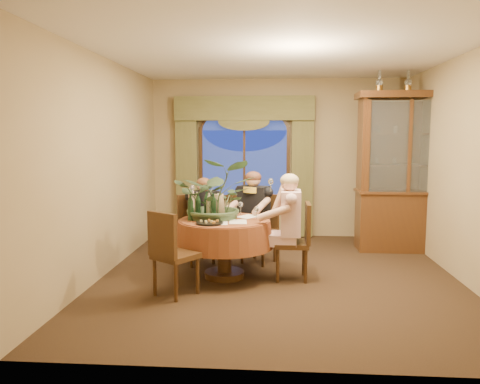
# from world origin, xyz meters

# --- Properties ---
(floor) EXTENTS (5.00, 5.00, 0.00)m
(floor) POSITION_xyz_m (0.00, 0.00, 0.00)
(floor) COLOR black
(floor) RESTS_ON ground
(wall_back) EXTENTS (4.50, 0.00, 4.50)m
(wall_back) POSITION_xyz_m (0.00, 2.50, 1.40)
(wall_back) COLOR #937C4F
(wall_back) RESTS_ON ground
(wall_right) EXTENTS (0.00, 5.00, 5.00)m
(wall_right) POSITION_xyz_m (2.25, 0.00, 1.40)
(wall_right) COLOR #937C4F
(wall_right) RESTS_ON ground
(ceiling) EXTENTS (5.00, 5.00, 0.00)m
(ceiling) POSITION_xyz_m (0.00, 0.00, 2.80)
(ceiling) COLOR white
(ceiling) RESTS_ON wall_back
(window) EXTENTS (1.62, 0.10, 1.32)m
(window) POSITION_xyz_m (-0.60, 2.43, 1.30)
(window) COLOR navy
(window) RESTS_ON wall_back
(arched_transom) EXTENTS (1.60, 0.06, 0.44)m
(arched_transom) POSITION_xyz_m (-0.60, 2.43, 2.08)
(arched_transom) COLOR navy
(arched_transom) RESTS_ON wall_back
(drapery_left) EXTENTS (0.38, 0.14, 2.32)m
(drapery_left) POSITION_xyz_m (-1.63, 2.38, 1.18)
(drapery_left) COLOR #4D4D26
(drapery_left) RESTS_ON floor
(drapery_right) EXTENTS (0.38, 0.14, 2.32)m
(drapery_right) POSITION_xyz_m (0.43, 2.38, 1.18)
(drapery_right) COLOR #4D4D26
(drapery_right) RESTS_ON floor
(swag_valance) EXTENTS (2.45, 0.16, 0.42)m
(swag_valance) POSITION_xyz_m (-0.60, 2.35, 2.28)
(swag_valance) COLOR #4D4D26
(swag_valance) RESTS_ON wall_back
(dining_table) EXTENTS (1.43, 1.43, 0.75)m
(dining_table) POSITION_xyz_m (-0.69, -0.13, 0.38)
(dining_table) COLOR maroon
(dining_table) RESTS_ON floor
(china_cabinet) EXTENTS (1.52, 0.60, 2.47)m
(china_cabinet) POSITION_xyz_m (1.96, 1.53, 1.23)
(china_cabinet) COLOR #3C2314
(china_cabinet) RESTS_ON floor
(oil_lamp_left) EXTENTS (0.11, 0.11, 0.34)m
(oil_lamp_left) POSITION_xyz_m (1.53, 1.53, 2.64)
(oil_lamp_left) COLOR #A5722D
(oil_lamp_left) RESTS_ON china_cabinet
(oil_lamp_center) EXTENTS (0.11, 0.11, 0.34)m
(oil_lamp_center) POSITION_xyz_m (1.96, 1.53, 2.64)
(oil_lamp_center) COLOR #A5722D
(oil_lamp_center) RESTS_ON china_cabinet
(oil_lamp_right) EXTENTS (0.11, 0.11, 0.34)m
(oil_lamp_right) POSITION_xyz_m (2.39, 1.53, 2.64)
(oil_lamp_right) COLOR #A5722D
(oil_lamp_right) RESTS_ON china_cabinet
(chair_right) EXTENTS (0.42, 0.42, 0.96)m
(chair_right) POSITION_xyz_m (0.16, -0.13, 0.48)
(chair_right) COLOR black
(chair_right) RESTS_ON floor
(chair_back_right) EXTENTS (0.57, 0.57, 0.96)m
(chair_back_right) POSITION_xyz_m (-0.28, 0.61, 0.48)
(chair_back_right) COLOR black
(chair_back_right) RESTS_ON floor
(chair_back) EXTENTS (0.59, 0.59, 0.96)m
(chair_back) POSITION_xyz_m (-1.14, 0.52, 0.48)
(chair_back) COLOR black
(chair_back) RESTS_ON floor
(chair_front_left) EXTENTS (0.58, 0.58, 0.96)m
(chair_front_left) POSITION_xyz_m (-1.16, -0.83, 0.48)
(chair_front_left) COLOR black
(chair_front_left) RESTS_ON floor
(person_pink) EXTENTS (0.45, 0.49, 1.34)m
(person_pink) POSITION_xyz_m (0.15, -0.15, 0.67)
(person_pink) COLOR beige
(person_pink) RESTS_ON floor
(person_back) EXTENTS (0.57, 0.55, 1.22)m
(person_back) POSITION_xyz_m (-1.06, 0.62, 0.61)
(person_back) COLOR black
(person_back) RESTS_ON floor
(person_scarf) EXTENTS (0.61, 0.60, 1.32)m
(person_scarf) POSITION_xyz_m (-0.34, 0.56, 0.66)
(person_scarf) COLOR black
(person_scarf) RESTS_ON floor
(stoneware_vase) EXTENTS (0.16, 0.16, 0.31)m
(stoneware_vase) POSITION_xyz_m (-0.77, -0.01, 0.90)
(stoneware_vase) COLOR tan
(stoneware_vase) RESTS_ON dining_table
(centerpiece_plant) EXTENTS (1.02, 1.14, 0.89)m
(centerpiece_plant) POSITION_xyz_m (-0.79, -0.03, 1.39)
(centerpiece_plant) COLOR #374F31
(centerpiece_plant) RESTS_ON dining_table
(olive_bowl) EXTENTS (0.17, 0.17, 0.05)m
(olive_bowl) POSITION_xyz_m (-0.66, -0.15, 0.78)
(olive_bowl) COLOR #55612E
(olive_bowl) RESTS_ON dining_table
(cheese_platter) EXTENTS (0.33, 0.33, 0.02)m
(cheese_platter) POSITION_xyz_m (-0.83, -0.45, 0.76)
(cheese_platter) COLOR black
(cheese_platter) RESTS_ON dining_table
(wine_bottle_0) EXTENTS (0.07, 0.07, 0.33)m
(wine_bottle_0) POSITION_xyz_m (-1.02, -0.12, 0.92)
(wine_bottle_0) COLOR black
(wine_bottle_0) RESTS_ON dining_table
(wine_bottle_1) EXTENTS (0.07, 0.07, 0.33)m
(wine_bottle_1) POSITION_xyz_m (-0.88, -0.10, 0.92)
(wine_bottle_1) COLOR tan
(wine_bottle_1) RESTS_ON dining_table
(wine_bottle_2) EXTENTS (0.07, 0.07, 0.33)m
(wine_bottle_2) POSITION_xyz_m (-0.82, -0.15, 0.92)
(wine_bottle_2) COLOR black
(wine_bottle_2) RESTS_ON dining_table
(wine_bottle_3) EXTENTS (0.07, 0.07, 0.33)m
(wine_bottle_3) POSITION_xyz_m (-1.10, -0.24, 0.92)
(wine_bottle_3) COLOR black
(wine_bottle_3) RESTS_ON dining_table
(wine_bottle_4) EXTENTS (0.07, 0.07, 0.33)m
(wine_bottle_4) POSITION_xyz_m (-1.05, -0.01, 0.92)
(wine_bottle_4) COLOR tan
(wine_bottle_4) RESTS_ON dining_table
(wine_bottle_5) EXTENTS (0.07, 0.07, 0.33)m
(wine_bottle_5) POSITION_xyz_m (-0.94, 0.05, 0.92)
(wine_bottle_5) COLOR black
(wine_bottle_5) RESTS_ON dining_table
(tasting_paper_0) EXTENTS (0.23, 0.32, 0.00)m
(tasting_paper_0) POSITION_xyz_m (-0.50, -0.31, 0.75)
(tasting_paper_0) COLOR white
(tasting_paper_0) RESTS_ON dining_table
(tasting_paper_1) EXTENTS (0.34, 0.37, 0.00)m
(tasting_paper_1) POSITION_xyz_m (-0.40, 0.08, 0.75)
(tasting_paper_1) COLOR white
(tasting_paper_1) RESTS_ON dining_table
(tasting_paper_2) EXTENTS (0.24, 0.32, 0.00)m
(tasting_paper_2) POSITION_xyz_m (-0.72, -0.39, 0.75)
(tasting_paper_2) COLOR white
(tasting_paper_2) RESTS_ON dining_table
(wine_glass_person_pink) EXTENTS (0.07, 0.07, 0.18)m
(wine_glass_person_pink) POSITION_xyz_m (-0.28, -0.14, 0.84)
(wine_glass_person_pink) COLOR silver
(wine_glass_person_pink) RESTS_ON dining_table
(wine_glass_person_back) EXTENTS (0.07, 0.07, 0.18)m
(wine_glass_person_back) POSITION_xyz_m (-0.87, 0.23, 0.84)
(wine_glass_person_back) COLOR silver
(wine_glass_person_back) RESTS_ON dining_table
(wine_glass_person_scarf) EXTENTS (0.07, 0.07, 0.18)m
(wine_glass_person_scarf) POSITION_xyz_m (-0.51, 0.23, 0.84)
(wine_glass_person_scarf) COLOR silver
(wine_glass_person_scarf) RESTS_ON dining_table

